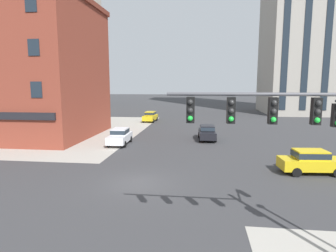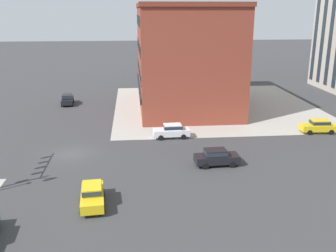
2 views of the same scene
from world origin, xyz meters
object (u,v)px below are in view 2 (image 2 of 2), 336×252
at_px(car_main_southbound_near, 92,194).
at_px(car_main_southbound_far, 172,130).
at_px(car_main_northbound_near, 216,157).
at_px(car_main_northbound_far, 319,126).
at_px(car_cross_eastbound, 67,99).

xyz_separation_m(car_main_southbound_near, car_main_southbound_far, (-16.19, 8.01, 0.00)).
xyz_separation_m(car_main_northbound_near, car_main_northbound_far, (-9.28, 15.15, 0.00)).
distance_m(car_main_northbound_near, car_main_southbound_near, 13.56).
bearing_deg(car_main_southbound_near, car_cross_eastbound, -168.18).
relative_size(car_main_northbound_far, car_cross_eastbound, 0.99).
bearing_deg(car_main_northbound_near, car_main_northbound_far, 121.49).
height_order(car_main_northbound_far, car_main_southbound_far, same).
bearing_deg(car_main_southbound_near, car_main_northbound_near, 121.63).
bearing_deg(car_cross_eastbound, car_main_northbound_far, 61.50).
bearing_deg(car_main_southbound_far, car_cross_eastbound, -140.63).
height_order(car_main_northbound_near, car_main_southbound_near, same).
bearing_deg(car_main_northbound_far, car_main_southbound_near, -58.45).
bearing_deg(car_main_southbound_near, car_main_northbound_far, 121.55).
relative_size(car_main_southbound_near, car_main_southbound_far, 1.02).
bearing_deg(car_main_northbound_near, car_cross_eastbound, -145.81).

